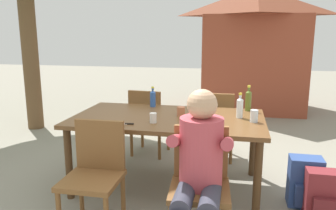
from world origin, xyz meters
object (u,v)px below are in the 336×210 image
Objects in this scene: cup_glass at (254,116)px; cup_terracotta at (181,111)px; chair_near_right at (200,178)px; chair_far_right at (216,122)px; bottle_blue at (153,98)px; cup_white at (153,118)px; chair_far_left at (148,119)px; bottle_olive at (248,100)px; table_knife at (123,124)px; backpack_by_near_side at (305,183)px; chair_near_left at (95,169)px; backpack_by_far_side at (324,196)px; brick_kiosk at (254,47)px; bottle_clear at (240,107)px; dining_table at (168,124)px; person_in_white_shirt at (200,163)px.

cup_terracotta is at bearing 171.27° from cup_glass.
chair_near_right and chair_far_right have the same top height.
cup_white is (0.18, -0.68, -0.05)m from bottle_blue.
bottle_olive is (1.23, -0.39, 0.37)m from chair_far_left.
table_knife reaches higher than backpack_by_near_side.
chair_far_right is at bearing 67.82° from cup_terracotta.
cup_terracotta is at bearing 58.82° from chair_near_left.
backpack_by_near_side is at bearing -48.14° from chair_far_right.
backpack_by_far_side is 0.17× the size of brick_kiosk.
table_knife is at bearing -144.80° from bottle_olive.
chair_far_right is at bearing 62.76° from chair_near_left.
bottle_clear is at bearing 39.64° from chair_near_left.
chair_far_left reaches higher than dining_table.
cup_glass is (0.41, 0.90, 0.15)m from person_in_white_shirt.
backpack_by_far_side is at bearing 25.14° from chair_near_right.
dining_table is 1.61× the size of person_in_white_shirt.
brick_kiosk is at bearing 76.26° from dining_table.
brick_kiosk is (1.33, 4.36, 0.55)m from table_knife.
chair_near_left is 0.35× the size of brick_kiosk.
person_in_white_shirt is 0.48× the size of brick_kiosk.
bottle_olive is at bearing -92.97° from brick_kiosk.
cup_terracotta is 0.64m from table_knife.
chair_far_left is at bearing 147.45° from backpack_by_far_side.
brick_kiosk reaches higher than bottle_blue.
cup_white is (-0.09, -0.25, 0.12)m from dining_table.
chair_far_right reaches higher than dining_table.
chair_near_right is at bearing -63.25° from dining_table.
person_in_white_shirt reaches higher than bottle_blue.
table_knife is (0.08, 0.47, 0.26)m from chair_near_left.
cup_white is 0.39× the size of table_knife.
bottle_clear is (0.70, 0.10, 0.18)m from dining_table.
bottle_olive is (0.09, 0.34, 0.01)m from bottle_clear.
backpack_by_far_side is (0.73, -0.46, -0.64)m from bottle_clear.
chair_far_left is at bearing 147.22° from bottle_clear.
dining_table is 4.11× the size of backpack_by_near_side.
backpack_by_far_side is (0.12, -0.21, -0.02)m from backpack_by_near_side.
table_knife is (-0.35, -0.36, 0.08)m from dining_table.
backpack_by_near_side is at bearing -29.40° from chair_far_left.
brick_kiosk is (0.27, 3.89, 0.45)m from bottle_clear.
dining_table is 1.55m from backpack_by_far_side.
bottle_clear reaches higher than cup_glass.
brick_kiosk reaches higher than bottle_clear.
bottle_blue is 3.81m from brick_kiosk.
dining_table is at bearing -150.88° from bottle_olive.
backpack_by_near_side is at bearing -85.37° from brick_kiosk.
chair_near_right is 0.85m from chair_near_left.
bottle_olive is at bearing 75.21° from person_in_white_shirt.
chair_near_right is 9.57× the size of cup_terracotta.
bottle_olive is (1.22, 1.28, 0.37)m from chair_near_left.
bottle_olive is at bearing 0.73° from bottle_blue.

